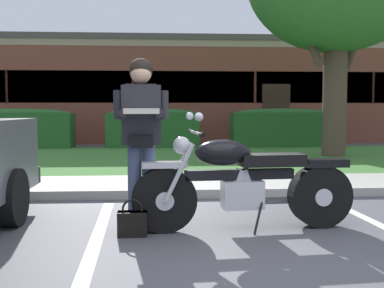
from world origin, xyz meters
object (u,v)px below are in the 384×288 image
object	(u,v)px
motorcycle	(253,182)
hedge_center_left	(153,128)
handbag	(132,221)
hedge_center_right	(283,127)
brick_building	(140,94)
rider_person	(141,130)
hedge_left	(18,128)

from	to	relation	value
motorcycle	hedge_center_left	bearing A→B (deg)	97.25
motorcycle	hedge_center_left	size ratio (longest dim) A/B	0.80
motorcycle	handbag	xyz separation A→B (m)	(-1.19, -0.19, -0.34)
handbag	hedge_center_right	bearing A→B (deg)	67.56
handbag	hedge_center_left	distance (m)	9.78
handbag	brick_building	xyz separation A→B (m)	(-0.75, 16.05, 1.77)
motorcycle	rider_person	distance (m)	1.23
hedge_center_right	hedge_left	bearing A→B (deg)	180.00
hedge_center_left	brick_building	distance (m)	6.46
handbag	hedge_left	world-z (taller)	hedge_left
hedge_center_right	handbag	bearing A→B (deg)	-112.44
motorcycle	brick_building	bearing A→B (deg)	96.97
motorcycle	hedge_left	xyz separation A→B (m)	(-5.28, 9.57, 0.17)
hedge_center_left	brick_building	xyz separation A→B (m)	(-0.72, 6.29, 1.26)
brick_building	hedge_center_right	bearing A→B (deg)	-52.76
hedge_center_right	motorcycle	bearing A→B (deg)	-106.54
motorcycle	hedge_left	bearing A→B (deg)	118.87
handbag	hedge_center_left	xyz separation A→B (m)	(-0.03, 9.76, 0.51)
hedge_left	hedge_center_left	distance (m)	4.06
handbag	hedge_center_left	size ratio (longest dim) A/B	0.13
rider_person	hedge_center_right	size ratio (longest dim) A/B	0.53
hedge_left	brick_building	distance (m)	7.23
motorcycle	hedge_center_right	distance (m)	9.99
rider_person	handbag	distance (m)	0.89
hedge_left	brick_building	world-z (taller)	brick_building
handbag	brick_building	world-z (taller)	brick_building
rider_person	hedge_left	size ratio (longest dim) A/B	0.53
motorcycle	rider_person	size ratio (longest dim) A/B	1.32
motorcycle	handbag	world-z (taller)	motorcycle
rider_person	hedge_center_right	distance (m)	10.35
handbag	hedge_center_left	world-z (taller)	hedge_center_left
rider_person	handbag	size ratio (longest dim) A/B	4.74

